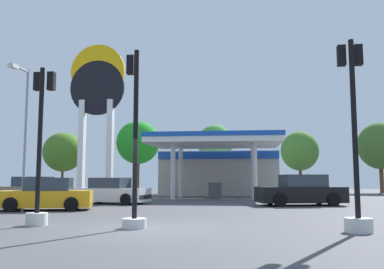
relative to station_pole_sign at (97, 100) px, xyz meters
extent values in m
plane|color=#47474C|center=(7.58, -17.09, -7.06)|extent=(90.00, 90.00, 0.00)
cube|color=#ADA89E|center=(8.55, 6.69, -5.27)|extent=(9.56, 5.38, 3.58)
cube|color=#194CB2|center=(8.55, 3.95, -3.83)|extent=(9.56, 0.12, 0.60)
cube|color=white|center=(8.55, 0.43, -3.17)|extent=(8.99, 6.55, 0.35)
cube|color=#194CB2|center=(8.55, 0.43, -2.85)|extent=(9.09, 6.65, 0.30)
cylinder|color=silver|center=(5.85, -1.37, -5.20)|extent=(0.32, 0.32, 3.71)
cylinder|color=silver|center=(11.24, -1.37, -5.20)|extent=(0.32, 0.32, 3.71)
cylinder|color=silver|center=(5.85, 2.23, -5.20)|extent=(0.32, 0.32, 3.71)
cylinder|color=silver|center=(11.24, 2.23, -5.20)|extent=(0.32, 0.32, 3.71)
cube|color=#4C4C51|center=(8.55, 0.43, -6.51)|extent=(0.90, 0.60, 1.10)
cube|color=white|center=(-1.05, -0.01, -3.53)|extent=(0.40, 0.56, 7.07)
cube|color=white|center=(1.05, -0.01, -3.53)|extent=(0.40, 0.56, 7.07)
cylinder|color=black|center=(0.00, -0.01, 0.91)|extent=(4.03, 0.22, 4.03)
cylinder|color=#F2B20C|center=(0.00, 0.01, 2.12)|extent=(4.03, 0.22, 4.03)
cube|color=white|center=(0.00, 0.05, 1.52)|extent=(3.71, 0.08, 0.73)
cylinder|color=black|center=(-0.94, -3.50, -6.74)|extent=(0.66, 0.31, 0.64)
cylinder|color=black|center=(-1.20, -5.19, -6.74)|extent=(0.66, 0.31, 0.64)
cylinder|color=black|center=(-3.49, -3.10, -6.74)|extent=(0.66, 0.31, 0.64)
cylinder|color=black|center=(-3.76, -4.78, -6.74)|extent=(0.66, 0.31, 0.64)
cube|color=#8C7556|center=(-2.35, -4.14, -6.54)|extent=(4.39, 2.37, 0.75)
cube|color=#2D3842|center=(-2.49, -4.12, -5.88)|extent=(2.20, 1.84, 0.64)
cube|color=black|center=(-0.33, -4.46, -6.64)|extent=(0.38, 1.66, 0.24)
cylinder|color=black|center=(4.62, -5.69, -6.76)|extent=(0.63, 0.31, 0.61)
cylinder|color=black|center=(4.33, -7.29, -6.76)|extent=(0.63, 0.31, 0.61)
cylinder|color=black|center=(2.19, -5.25, -6.76)|extent=(0.63, 0.31, 0.61)
cylinder|color=black|center=(1.90, -6.85, -6.76)|extent=(0.63, 0.31, 0.61)
cube|color=silver|center=(3.26, -6.27, -6.56)|extent=(4.21, 2.35, 0.72)
cube|color=#2D3842|center=(3.12, -6.24, -5.93)|extent=(2.13, 1.79, 0.61)
cube|color=black|center=(5.18, -6.62, -6.66)|extent=(0.39, 1.58, 0.23)
cylinder|color=black|center=(0.78, -12.17, -6.76)|extent=(0.64, 0.36, 0.60)
cylinder|color=black|center=(0.36, -10.61, -6.76)|extent=(0.64, 0.36, 0.60)
cylinder|color=black|center=(3.14, -11.53, -6.76)|extent=(0.64, 0.36, 0.60)
cylinder|color=black|center=(2.72, -9.97, -6.76)|extent=(0.64, 0.36, 0.60)
cube|color=orange|center=(1.75, -11.07, -6.56)|extent=(4.25, 2.63, 0.72)
cube|color=#2D3842|center=(1.89, -11.03, -5.94)|extent=(2.20, 1.91, 0.60)
cylinder|color=black|center=(12.23, -7.65, -6.72)|extent=(0.71, 0.37, 0.67)
cylinder|color=black|center=(11.83, -5.88, -6.72)|extent=(0.71, 0.37, 0.67)
cylinder|color=black|center=(14.90, -7.04, -6.72)|extent=(0.71, 0.37, 0.67)
cylinder|color=black|center=(14.50, -5.28, -6.72)|extent=(0.71, 0.37, 0.67)
cube|color=black|center=(13.37, -6.46, -6.50)|extent=(4.71, 2.78, 0.80)
cube|color=#2D3842|center=(13.52, -6.43, -5.81)|extent=(2.41, 2.06, 0.67)
cube|color=black|center=(11.25, -6.94, -6.62)|extent=(0.51, 1.74, 0.25)
cylinder|color=silver|center=(7.32, -17.08, -6.92)|extent=(0.68, 0.68, 0.27)
cylinder|color=black|center=(7.32, -17.08, -4.37)|extent=(0.14, 0.14, 4.83)
cube|color=black|center=(7.10, -16.92, -2.34)|extent=(0.21, 0.20, 0.57)
sphere|color=red|center=(7.10, -16.79, -2.16)|extent=(0.15, 0.15, 0.15)
sphere|color=#D89E0C|center=(7.10, -16.79, -2.34)|extent=(0.15, 0.15, 0.15)
sphere|color=green|center=(7.10, -16.79, -2.52)|extent=(0.15, 0.15, 0.15)
cylinder|color=silver|center=(13.29, -17.29, -6.88)|extent=(0.71, 0.71, 0.37)
cylinder|color=black|center=(13.29, -17.29, -4.32)|extent=(0.14, 0.14, 4.74)
cube|color=black|center=(13.07, -17.13, -2.33)|extent=(0.21, 0.20, 0.57)
sphere|color=red|center=(13.07, -17.00, -2.15)|extent=(0.15, 0.15, 0.15)
sphere|color=#D89E0C|center=(13.07, -17.00, -2.33)|extent=(0.15, 0.15, 0.15)
sphere|color=green|center=(13.07, -17.00, -2.51)|extent=(0.15, 0.15, 0.15)
cube|color=black|center=(13.51, -17.13, -2.33)|extent=(0.21, 0.20, 0.57)
sphere|color=red|center=(13.51, -17.00, -2.15)|extent=(0.15, 0.15, 0.15)
sphere|color=#D89E0C|center=(13.51, -17.00, -2.33)|extent=(0.15, 0.15, 0.15)
sphere|color=green|center=(13.51, -17.00, -2.51)|extent=(0.15, 0.15, 0.15)
cylinder|color=silver|center=(4.27, -16.73, -6.88)|extent=(0.63, 0.63, 0.37)
cylinder|color=black|center=(4.27, -16.73, -4.49)|extent=(0.14, 0.14, 4.40)
cube|color=black|center=(4.05, -16.57, -2.67)|extent=(0.21, 0.20, 0.57)
sphere|color=red|center=(4.05, -16.44, -2.49)|extent=(0.15, 0.15, 0.15)
sphere|color=#D89E0C|center=(4.05, -16.44, -2.67)|extent=(0.15, 0.15, 0.15)
sphere|color=green|center=(4.05, -16.44, -2.85)|extent=(0.15, 0.15, 0.15)
cube|color=black|center=(4.49, -16.57, -2.67)|extent=(0.21, 0.20, 0.57)
sphere|color=red|center=(4.49, -16.44, -2.49)|extent=(0.15, 0.15, 0.15)
sphere|color=#D89E0C|center=(4.49, -16.44, -2.67)|extent=(0.15, 0.15, 0.15)
sphere|color=green|center=(4.49, -16.44, -2.85)|extent=(0.15, 0.15, 0.15)
cylinder|color=brown|center=(-7.48, 11.27, -5.78)|extent=(0.24, 0.24, 2.56)
ellipsoid|color=#416F23|center=(-7.48, 11.27, -3.01)|extent=(3.99, 3.99, 3.96)
cylinder|color=brown|center=(-0.18, 13.03, -5.34)|extent=(0.38, 0.38, 3.43)
ellipsoid|color=#218B23|center=(-0.18, 13.03, -1.96)|extent=(4.45, 4.45, 4.44)
cylinder|color=brown|center=(7.78, 13.48, -5.22)|extent=(0.34, 0.34, 3.68)
ellipsoid|color=#42923C|center=(7.78, 13.48, -2.04)|extent=(3.59, 3.59, 3.74)
cylinder|color=brown|center=(16.26, 13.59, -5.69)|extent=(0.29, 0.29, 2.74)
ellipsoid|color=#45792D|center=(16.26, 13.59, -2.93)|extent=(3.73, 3.73, 3.94)
cylinder|color=brown|center=(23.89, 13.32, -5.57)|extent=(0.39, 0.39, 2.98)
ellipsoid|color=#3F6428|center=(23.89, 13.32, -2.49)|extent=(4.25, 4.25, 4.56)
cylinder|color=gray|center=(1.16, -11.91, -4.02)|extent=(0.12, 0.12, 6.08)
cylinder|color=gray|center=(1.16, -12.51, -1.08)|extent=(0.09, 1.20, 0.09)
cube|color=beige|center=(1.16, -13.11, -1.13)|extent=(0.24, 0.44, 0.16)
camera|label=1|loc=(10.27, -28.48, -5.68)|focal=38.51mm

